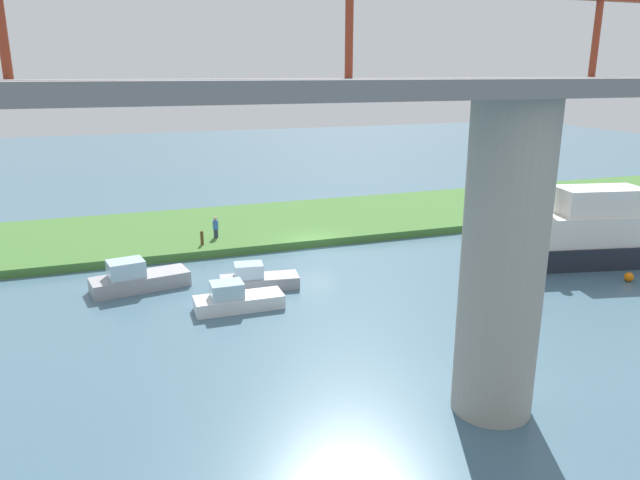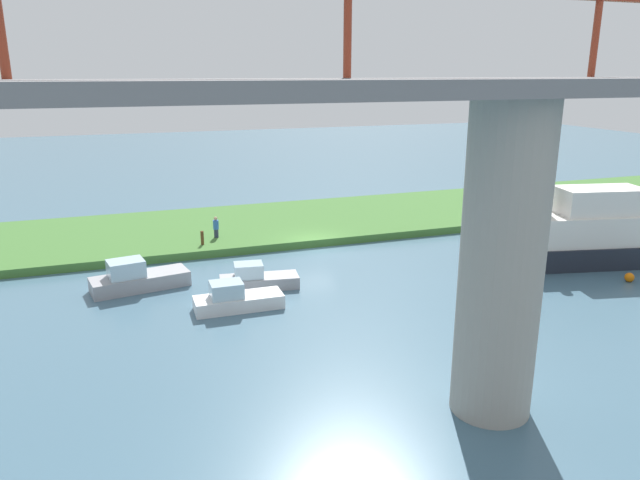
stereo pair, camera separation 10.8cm
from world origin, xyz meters
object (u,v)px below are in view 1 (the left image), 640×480
(bridge_pylon, at_px, (503,264))
(marker_buoy, at_px, (629,277))
(person_on_bank, at_px, (216,227))
(houseboat_blue, at_px, (257,279))
(mooring_post, at_px, (202,238))
(pontoon_yellow, at_px, (236,299))
(motorboat_red, at_px, (137,278))
(riverboat_paddlewheel, at_px, (580,233))

(bridge_pylon, bearing_deg, marker_buoy, -150.80)
(person_on_bank, relative_size, houseboat_blue, 0.33)
(mooring_post, relative_size, pontoon_yellow, 0.21)
(bridge_pylon, height_order, mooring_post, bridge_pylon)
(bridge_pylon, relative_size, marker_buoy, 20.58)
(person_on_bank, height_order, motorboat_red, person_on_bank)
(person_on_bank, distance_m, riverboat_paddlewheel, 22.40)
(houseboat_blue, bearing_deg, motorboat_red, -17.79)
(bridge_pylon, height_order, marker_buoy, bridge_pylon)
(riverboat_paddlewheel, xyz_separation_m, marker_buoy, (-0.37, 3.49, -1.59))
(bridge_pylon, relative_size, houseboat_blue, 2.42)
(person_on_bank, height_order, pontoon_yellow, person_on_bank)
(pontoon_yellow, height_order, marker_buoy, pontoon_yellow)
(mooring_post, relative_size, riverboat_paddlewheel, 0.09)
(person_on_bank, xyz_separation_m, pontoon_yellow, (1.03, 11.23, -0.70))
(bridge_pylon, relative_size, person_on_bank, 7.40)
(bridge_pylon, bearing_deg, mooring_post, -73.32)
(person_on_bank, height_order, mooring_post, person_on_bank)
(mooring_post, height_order, pontoon_yellow, pontoon_yellow)
(mooring_post, xyz_separation_m, pontoon_yellow, (-0.08, 9.85, -0.43))
(person_on_bank, bearing_deg, marker_buoy, 143.77)
(person_on_bank, xyz_separation_m, motorboat_red, (5.34, 6.84, -0.61))
(mooring_post, relative_size, houseboat_blue, 0.20)
(houseboat_blue, distance_m, marker_buoy, 20.10)
(riverboat_paddlewheel, xyz_separation_m, motorboat_red, (24.81, -4.21, -1.25))
(mooring_post, bearing_deg, marker_buoy, 147.86)
(houseboat_blue, bearing_deg, person_on_bank, -86.10)
(motorboat_red, xyz_separation_m, marker_buoy, (-25.19, 7.70, -0.34))
(pontoon_yellow, distance_m, marker_buoy, 21.13)
(bridge_pylon, distance_m, person_on_bank, 23.62)
(riverboat_paddlewheel, relative_size, motorboat_red, 1.97)
(houseboat_blue, height_order, marker_buoy, houseboat_blue)
(bridge_pylon, height_order, riverboat_paddlewheel, bridge_pylon)
(houseboat_blue, height_order, pontoon_yellow, pontoon_yellow)
(houseboat_blue, relative_size, pontoon_yellow, 1.00)
(riverboat_paddlewheel, bearing_deg, mooring_post, -25.18)
(riverboat_paddlewheel, relative_size, houseboat_blue, 2.40)
(bridge_pylon, distance_m, houseboat_blue, 15.42)
(motorboat_red, height_order, marker_buoy, motorboat_red)
(bridge_pylon, xyz_separation_m, houseboat_blue, (4.68, -13.94, -4.66))
(pontoon_yellow, bearing_deg, houseboat_blue, -123.16)
(bridge_pylon, relative_size, motorboat_red, 1.99)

